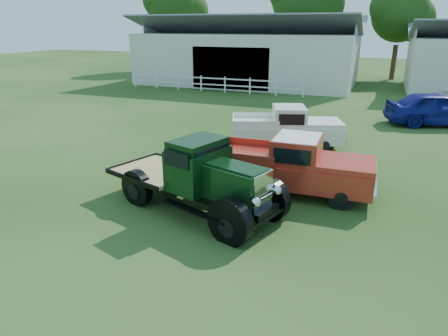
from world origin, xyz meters
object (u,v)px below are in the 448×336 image
at_px(vintage_flatbed, 196,175).
at_px(red_pickup, 293,164).
at_px(misc_car_blue, 438,109).
at_px(white_pickup, 286,128).

bearing_deg(vintage_flatbed, red_pickup, 63.42).
distance_m(red_pickup, misc_car_blue, 12.43).
distance_m(white_pickup, misc_car_blue, 9.27).
bearing_deg(red_pickup, misc_car_blue, 64.61).
relative_size(red_pickup, misc_car_blue, 0.98).
relative_size(vintage_flatbed, white_pickup, 1.11).
height_order(vintage_flatbed, red_pickup, vintage_flatbed).
bearing_deg(red_pickup, white_pickup, 103.98).
xyz_separation_m(red_pickup, white_pickup, (-1.24, 4.57, -0.04)).
xyz_separation_m(vintage_flatbed, red_pickup, (2.22, 2.24, -0.13)).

